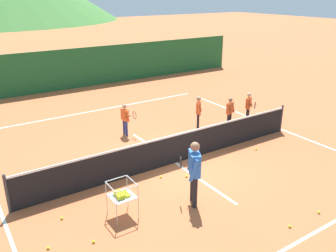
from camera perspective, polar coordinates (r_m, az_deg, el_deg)
ground_plane at (r=11.21m, az=1.18°, el=-5.95°), size 120.00×120.00×0.00m
line_baseline_near at (r=8.44m, az=19.81°, el=-17.46°), size 10.18×0.08×0.01m
line_baseline_far at (r=16.36m, az=-11.26°, el=2.53°), size 10.18×0.08×0.01m
line_sideline_west at (r=9.69m, az=-25.25°, el=-12.88°), size 0.08×10.82×0.01m
line_sideline_east at (r=14.46m, az=18.09°, el=-0.62°), size 0.08×10.82×0.01m
line_service_center at (r=11.21m, az=1.18°, el=-5.93°), size 0.08×5.59×0.01m
tennis_net at (r=10.99m, az=1.20°, el=-3.63°), size 9.86×0.08×1.05m
instructor at (r=8.74m, az=4.22°, el=-6.71°), size 0.54×0.85×1.71m
student_0 at (r=13.12m, az=-6.91°, el=1.52°), size 0.40×0.61×1.22m
student_1 at (r=13.69m, az=4.94°, el=2.67°), size 0.46×0.49×1.31m
student_2 at (r=13.98m, az=9.97°, el=2.59°), size 0.51×0.35×1.23m
student_3 at (r=14.77m, az=12.92°, el=3.40°), size 0.50×0.62×1.23m
ball_cart at (r=8.53m, az=-7.55°, el=-10.94°), size 0.58×0.58×0.90m
tennis_ball_0 at (r=8.16m, az=-11.95°, el=-17.78°), size 0.07×0.07×0.07m
tennis_ball_1 at (r=12.42m, az=14.06°, el=-3.63°), size 0.07×0.07×0.07m
tennis_ball_2 at (r=9.02m, az=-16.77°, el=-14.07°), size 0.07×0.07×0.07m
tennis_ball_5 at (r=8.86m, az=19.08°, el=-15.06°), size 0.07×0.07×0.07m
tennis_ball_8 at (r=10.34m, az=-1.17°, el=-8.21°), size 0.07×0.07×0.07m
tennis_ball_9 at (r=8.24m, az=-18.79°, el=-18.13°), size 0.07×0.07×0.07m
tennis_ball_10 at (r=10.39m, az=2.98°, el=-8.09°), size 0.07×0.07×0.07m
tennis_ball_11 at (r=9.59m, az=23.16°, el=-12.69°), size 0.07×0.07×0.07m
windscreen_fence at (r=20.06m, az=-16.32°, el=8.72°), size 22.40×0.08×2.18m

